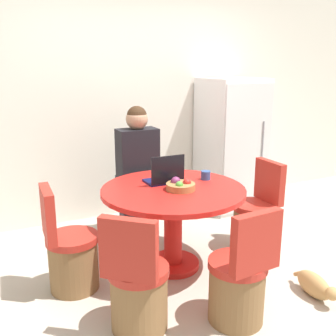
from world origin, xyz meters
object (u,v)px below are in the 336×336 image
Objects in this scene: chair_near_camera at (239,284)px; fruit_bowl at (180,186)px; dining_table at (173,207)px; chair_right_side at (255,220)px; laptop at (165,177)px; person_seated at (136,164)px; chair_left_side at (70,256)px; chair_near_left_corner at (138,291)px; refrigerator at (231,144)px; cat at (315,285)px.

chair_near_camera is 3.53× the size of fruit_bowl.
chair_right_side reaches higher than dining_table.
fruit_bowl is at bearing 98.76° from laptop.
person_seated is at bearing 92.48° from fruit_bowl.
chair_right_side is at bearing 136.60° from person_seated.
chair_right_side is at bearing 3.90° from fruit_bowl.
chair_left_side is 1.00× the size of chair_near_left_corner.
chair_near_camera and chair_near_left_corner have the same top height.
chair_left_side and chair_near_left_corner have the same top height.
laptop is at bearing -79.55° from chair_left_side.
fruit_bowl is (-1.28, -1.14, -0.03)m from refrigerator.
person_seated is (-0.01, 0.83, 0.18)m from dining_table.
chair_right_side is 1.00× the size of chair_near_camera.
chair_left_side is (-1.76, 0.05, 0.00)m from chair_right_side.
chair_near_left_corner is at bearing -65.69° from chair_right_side.
refrigerator is 2.48m from chair_left_side.
chair_near_camera is at bearing -131.78° from chair_left_side.
person_seated is (-0.07, 1.71, 0.46)m from chair_near_camera.
refrigerator is 2.37m from chair_near_camera.
dining_table is at bearing 116.42° from fruit_bowl.
fruit_bowl is 0.53× the size of cat.
dining_table is 1.43× the size of chair_near_camera.
refrigerator is 3.43× the size of cat.
chair_left_side reaches higher than cat.
chair_right_side is 1.76m from chair_left_side.
chair_right_side is at bearing -114.31° from chair_near_left_corner.
refrigerator is at bearing -126.82° from chair_near_camera.
person_seated is (0.58, 1.48, 0.46)m from chair_near_left_corner.
laptop is at bearing -139.60° from cat.
refrigerator is 1.85× the size of chair_near_left_corner.
laptop is 1.48m from cat.
fruit_bowl is at bearing -85.53° from chair_right_side.
refrigerator reaches higher than chair_near_camera.
chair_near_left_corner is (-0.65, 0.22, 0.00)m from chair_near_camera.
chair_left_side reaches higher than dining_table.
dining_table is at bearing -140.95° from refrigerator.
chair_left_side is (-0.88, 0.04, -0.28)m from dining_table.
person_seated is 0.90m from fruit_bowl.
cat is at bearing -48.30° from fruit_bowl.
chair_left_side is 1.90m from cat.
chair_left_side is 0.64× the size of person_seated.
person_seated is at bearing -45.38° from chair_left_side.
person_seated is at bearing -89.68° from laptop.
chair_near_left_corner is (-0.59, -0.65, -0.28)m from dining_table.
refrigerator reaches higher than dining_table.
chair_near_camera is (0.06, -0.88, -0.28)m from dining_table.
chair_near_camera is 1.77m from person_seated.
chair_near_camera is at bearing -122.85° from refrigerator.
fruit_bowl is at bearing -138.53° from refrigerator.
fruit_bowl reaches higher than dining_table.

